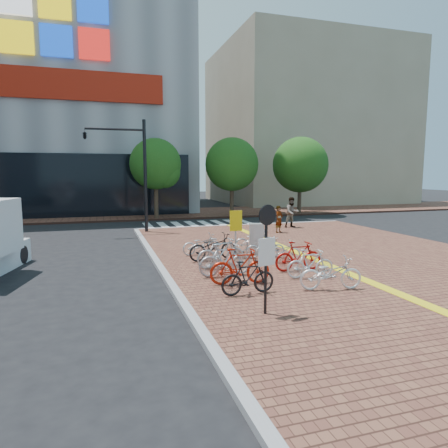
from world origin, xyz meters
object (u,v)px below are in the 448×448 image
object	(u,v)px
bike_8	(298,256)
notice_sign	(267,246)
pedestrian_a	(279,219)
bike_1	(240,266)
utility_box	(256,239)
bike_0	(248,277)
bike_6	(331,273)
bike_5	(201,244)
bike_9	(281,251)
yellow_sign	(236,225)
bike_4	(213,247)
bike_2	(225,260)
bike_10	(265,247)
traffic_light_pole	(118,155)
bike_11	(255,241)
bike_3	(221,253)
bike_7	(310,264)
pedestrian_b	(292,212)

from	to	relation	value
bike_8	notice_sign	distance (m)	4.74
pedestrian_a	bike_1	bearing A→B (deg)	-150.91
pedestrian_a	utility_box	distance (m)	6.29
bike_0	bike_6	world-z (taller)	bike_0
bike_5	bike_9	bearing A→B (deg)	-140.70
yellow_sign	bike_1	bearing A→B (deg)	-107.19
bike_4	bike_6	distance (m)	5.32
bike_0	utility_box	distance (m)	5.69
bike_2	yellow_sign	bearing A→B (deg)	-29.37
utility_box	notice_sign	xyz separation A→B (m)	(-2.48, -6.81, 1.04)
bike_6	bike_9	size ratio (longest dim) A/B	1.16
bike_5	yellow_sign	xyz separation A→B (m)	(1.21, -0.91, 0.88)
bike_10	yellow_sign	world-z (taller)	yellow_sign
traffic_light_pole	bike_5	bearing A→B (deg)	-68.29
utility_box	bike_5	bearing A→B (deg)	166.41
bike_8	bike_11	bearing A→B (deg)	4.36
utility_box	bike_9	bearing A→B (deg)	-80.74
bike_3	traffic_light_pole	xyz separation A→B (m)	(-3.03, 9.85, 3.86)
bike_1	bike_2	bearing A→B (deg)	14.17
bike_8	utility_box	bearing A→B (deg)	6.85
bike_8	pedestrian_a	size ratio (longest dim) A/B	1.14
bike_1	bike_3	size ratio (longest dim) A/B	1.03
bike_8	pedestrian_a	world-z (taller)	pedestrian_a
bike_2	bike_5	world-z (taller)	bike_2
bike_11	yellow_sign	world-z (taller)	yellow_sign
bike_2	bike_8	world-z (taller)	bike_2
yellow_sign	bike_3	bearing A→B (deg)	-125.23
utility_box	yellow_sign	world-z (taller)	yellow_sign
bike_9	bike_10	distance (m)	0.95
bike_11	utility_box	distance (m)	0.51
bike_0	bike_8	bearing A→B (deg)	-57.02
bike_3	bike_5	bearing A→B (deg)	-3.61
bike_8	notice_sign	size ratio (longest dim) A/B	0.65
bike_4	bike_5	size ratio (longest dim) A/B	1.21
notice_sign	utility_box	bearing A→B (deg)	69.95
bike_2	bike_7	xyz separation A→B (m)	(2.57, -1.07, -0.07)
bike_8	utility_box	size ratio (longest dim) A/B	1.35
bike_3	bike_10	size ratio (longest dim) A/B	1.14
bike_10	bike_11	world-z (taller)	bike_11
bike_2	notice_sign	size ratio (longest dim) A/B	0.69
bike_9	bike_6	bearing A→B (deg)	-177.69
bike_10	bike_8	bearing A→B (deg)	-168.19
bike_5	bike_10	distance (m)	2.70
bike_9	notice_sign	xyz separation A→B (m)	(-2.77, -5.03, 1.27)
bike_7	notice_sign	xyz separation A→B (m)	(-2.70, -2.64, 1.21)
bike_1	bike_3	world-z (taller)	bike_1
bike_1	pedestrian_b	bearing A→B (deg)	-26.95
bike_2	bike_6	size ratio (longest dim) A/B	0.99
bike_6	pedestrian_b	world-z (taller)	pedestrian_b
bike_11	bike_2	bearing A→B (deg)	145.51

